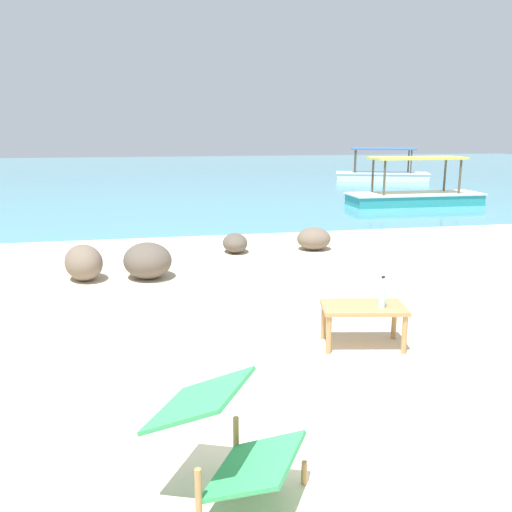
{
  "coord_description": "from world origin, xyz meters",
  "views": [
    {
      "loc": [
        -0.84,
        -3.12,
        2.0
      ],
      "look_at": [
        0.42,
        3.0,
        0.55
      ],
      "focal_mm": 37.95,
      "sensor_mm": 36.0,
      "label": 1
    }
  ],
  "objects_px": {
    "deck_chair_near": "(227,435)",
    "boat_white": "(382,174)",
    "boat_teal": "(415,195)",
    "low_bench_table": "(363,312)",
    "bottle": "(382,295)"
  },
  "relations": [
    {
      "from": "bottle",
      "to": "boat_white",
      "type": "relative_size",
      "value": 0.08
    },
    {
      "from": "boat_white",
      "to": "boat_teal",
      "type": "bearing_deg",
      "value": -87.96
    },
    {
      "from": "low_bench_table",
      "to": "boat_teal",
      "type": "bearing_deg",
      "value": 71.1
    },
    {
      "from": "bottle",
      "to": "deck_chair_near",
      "type": "bearing_deg",
      "value": -133.34
    },
    {
      "from": "low_bench_table",
      "to": "boat_white",
      "type": "relative_size",
      "value": 0.22
    },
    {
      "from": "boat_teal",
      "to": "boat_white",
      "type": "relative_size",
      "value": 0.96
    },
    {
      "from": "low_bench_table",
      "to": "bottle",
      "type": "distance_m",
      "value": 0.24
    },
    {
      "from": "deck_chair_near",
      "to": "boat_teal",
      "type": "bearing_deg",
      "value": 88.77
    },
    {
      "from": "low_bench_table",
      "to": "boat_white",
      "type": "xyz_separation_m",
      "value": [
        7.55,
        16.23,
        -0.08
      ]
    },
    {
      "from": "low_bench_table",
      "to": "bottle",
      "type": "height_order",
      "value": "bottle"
    },
    {
      "from": "low_bench_table",
      "to": "deck_chair_near",
      "type": "distance_m",
      "value": 2.44
    },
    {
      "from": "bottle",
      "to": "boat_white",
      "type": "height_order",
      "value": "boat_white"
    },
    {
      "from": "deck_chair_near",
      "to": "boat_white",
      "type": "bearing_deg",
      "value": 93.95
    },
    {
      "from": "deck_chair_near",
      "to": "boat_teal",
      "type": "xyz_separation_m",
      "value": [
        6.85,
        11.02,
        -0.13
      ]
    },
    {
      "from": "bottle",
      "to": "boat_white",
      "type": "distance_m",
      "value": 17.92
    }
  ]
}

